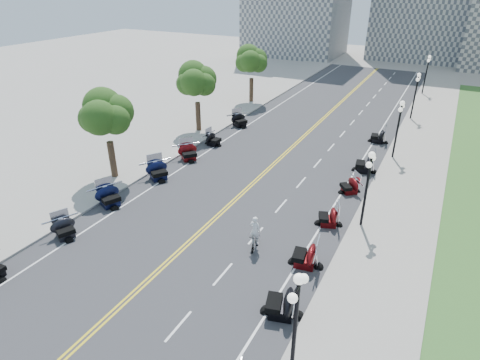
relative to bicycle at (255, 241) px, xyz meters
The scene contains 46 objects.
ground 3.88m from the bicycle, 162.84° to the left, with size 160.00×160.00×0.00m, color gray.
road 11.74m from the bicycle, 108.27° to the left, with size 16.00×90.00×0.01m, color #333335.
centerline_yellow_a 11.77m from the bicycle, 108.82° to the left, with size 0.12×90.00×0.00m, color yellow.
centerline_yellow_b 11.70m from the bicycle, 107.71° to the left, with size 0.12×90.00×0.00m, color yellow.
edge_line_north 11.47m from the bicycle, 76.25° to the left, with size 0.12×90.00×0.00m, color white.
edge_line_south 15.03m from the bicycle, 132.14° to the left, with size 0.12×90.00×0.00m, color white.
lane_dash_4 6.90m from the bicycle, 93.97° to the right, with size 0.12×2.00×0.00m, color white.
lane_dash_5 2.95m from the bicycle, 99.43° to the right, with size 0.12×2.00×0.00m, color white.
lane_dash_6 1.33m from the bicycle, 112.75° to the left, with size 0.12×2.00×0.00m, color white.
lane_dash_7 5.18m from the bicycle, 95.30° to the left, with size 0.12×2.00×0.00m, color white.
lane_dash_8 9.16m from the bicycle, 92.98° to the left, with size 0.12×2.00×0.00m, color white.
lane_dash_9 13.15m from the bicycle, 92.08° to the left, with size 0.12×2.00×0.00m, color white.
lane_dash_10 17.15m from the bicycle, 91.59° to the left, with size 0.12×2.00×0.00m, color white.
lane_dash_11 21.15m from the bicycle, 91.29° to the left, with size 0.12×2.00×0.00m, color white.
lane_dash_12 25.14m from the bicycle, 91.08° to the left, with size 0.12×2.00×0.00m, color white.
lane_dash_13 29.14m from the bicycle, 90.94° to the left, with size 0.12×2.00×0.00m, color white.
lane_dash_14 33.14m from the bicycle, 90.82° to the left, with size 0.12×2.00×0.00m, color white.
lane_dash_15 37.14m from the bicycle, 90.73° to the left, with size 0.12×2.00×0.00m, color white.
lane_dash_16 41.14m from the bicycle, 90.66° to the left, with size 0.12×2.00×0.00m, color white.
lane_dash_17 45.14m from the bicycle, 90.60° to the left, with size 0.12×2.00×0.00m, color white.
lane_dash_18 49.14m from the bicycle, 90.55° to the left, with size 0.12×2.00×0.00m, color white.
lane_dash_19 53.14m from the bicycle, 90.51° to the left, with size 0.12×2.00×0.00m, color white.
sidewalk_north 13.07m from the bicycle, 58.50° to the left, with size 5.00×90.00×0.15m, color #9E9991.
sidewalk_south 18.03m from the bicycle, 141.85° to the left, with size 5.00×90.00×0.15m, color #9E9991.
street_lamp_1 8.70m from the bicycle, 54.35° to the right, with size 0.50×1.20×4.90m, color black, non-canonical shape.
street_lamp_2 7.42m from the bicycle, 46.20° to the left, with size 0.50×1.20×4.90m, color black, non-canonical shape.
street_lamp_3 17.95m from the bicycle, 73.97° to the left, with size 0.50×1.20×4.90m, color black, non-canonical shape.
street_lamp_4 29.62m from the bicycle, 80.41° to the left, with size 0.50×1.20×4.90m, color black, non-canonical shape.
street_lamp_5 41.48m from the bicycle, 83.17° to the left, with size 0.50×1.20×4.90m, color black, non-canonical shape.
tree_2 14.66m from the bicycle, 167.09° to the left, with size 4.80×4.80×9.20m, color #235619, non-canonical shape.
tree_3 20.83m from the bicycle, 132.10° to the left, with size 4.80×4.80×9.20m, color #235619, non-canonical shape.
tree_4 30.68m from the bicycle, 116.75° to the left, with size 4.80×4.80×9.20m, color #235619, non-canonical shape.
motorcycle_n_4 5.23m from the bicycle, 50.53° to the right, with size 2.18×2.18×1.53m, color black, non-canonical shape.
motorcycle_n_5 3.09m from the bicycle, ahead, with size 2.07×2.07×1.45m, color #590A0C, non-canonical shape.
motorcycle_n_6 5.32m from the bicycle, 55.26° to the left, with size 1.88×1.88×1.32m, color #590A0C, non-canonical shape.
motorcycle_n_7 9.77m from the bicycle, 71.22° to the left, with size 1.80×1.80×1.26m, color #590A0C, non-canonical shape.
motorcycle_n_8 13.75m from the bicycle, 76.00° to the left, with size 2.17×2.17×1.52m, color black, non-canonical shape.
motorcycle_n_10 20.70m from the bicycle, 81.55° to the left, with size 2.01×2.01×1.41m, color black, non-canonical shape.
motorcycle_s_4 11.45m from the bicycle, 157.88° to the right, with size 1.85×1.85×1.30m, color black, non-canonical shape.
motorcycle_s_5 10.95m from the bicycle, behind, with size 2.15×2.15×1.51m, color black, non-canonical shape.
motorcycle_s_6 11.49m from the bicycle, 156.60° to the left, with size 2.18×2.18×1.52m, color black, non-canonical shape.
motorcycle_s_7 13.68m from the bicycle, 140.40° to the left, with size 2.12×2.12×1.49m, color #590A0C, non-canonical shape.
motorcycle_s_8 16.30m from the bicycle, 129.57° to the left, with size 1.86×1.86×1.30m, color black, non-canonical shape.
motorcycle_s_9 21.29m from the bicycle, 120.17° to the left, with size 2.11×2.11×1.48m, color black, non-canonical shape.
bicycle is the anchor object (origin of this frame).
cyclist_rider 1.39m from the bicycle, ahead, with size 0.65×0.42×1.77m, color silver.
Camera 1 is at (11.76, -18.30, 14.03)m, focal length 30.00 mm.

